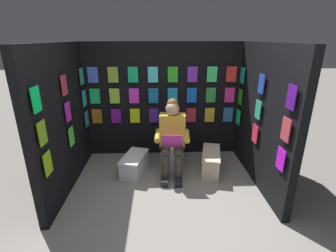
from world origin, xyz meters
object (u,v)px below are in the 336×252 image
comic_longbox_far (135,164)px  comic_longbox_near (211,162)px  person_reading (172,138)px  toilet (172,148)px

comic_longbox_far → comic_longbox_near: bearing=-165.1°
comic_longbox_far → person_reading: bearing=-164.1°
toilet → comic_longbox_far: toilet is taller
toilet → comic_longbox_near: toilet is taller
toilet → person_reading: size_ratio=0.65×
toilet → comic_longbox_far: bearing=25.1°
person_reading → comic_longbox_far: 0.74m
toilet → person_reading: bearing=90.5°
toilet → comic_longbox_near: size_ratio=1.06×
toilet → person_reading: (0.01, 0.23, 0.27)m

